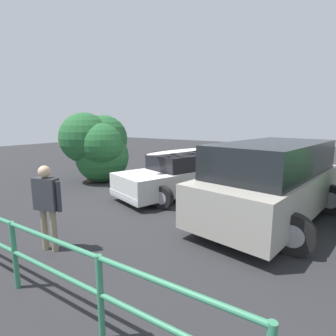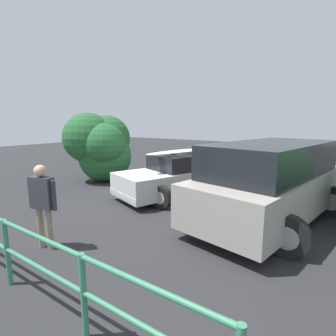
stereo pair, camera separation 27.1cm
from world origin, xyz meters
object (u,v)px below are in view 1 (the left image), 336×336
Objects in this scene: sedan_car at (179,175)px; bush_near_left at (98,146)px; person_bystander at (47,200)px; suv_car at (272,180)px.

sedan_car is 3.66m from bush_near_left.
bush_near_left is at bearing -50.65° from person_bystander.
suv_car is at bearing 167.77° from sedan_car.
suv_car is 3.21× the size of person_bystander.
suv_car is (-2.94, 0.64, 0.32)m from sedan_car.
bush_near_left is (3.55, -4.34, 0.46)m from person_bystander.
suv_car is 6.55m from bush_near_left.
bush_near_left is (3.58, 0.13, 0.77)m from sedan_car.
sedan_car reaches higher than person_bystander.
suv_car is 4.84m from person_bystander.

